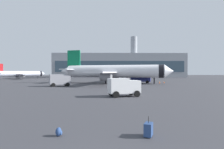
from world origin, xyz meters
TOP-DOWN VIEW (x-y plane):
  - airplane_at_gate at (1.50, 51.86)m, footprint 35.22×32.10m
  - airplane_taxiing at (-44.11, 88.67)m, footprint 20.95×19.39m
  - service_truck at (-11.95, 40.34)m, footprint 5.28×4.05m
  - fuel_truck at (9.96, 52.60)m, footprint 6.42×3.96m
  - cargo_van at (2.17, 21.35)m, footprint 4.78×3.32m
  - safety_cone_near at (17.52, 53.06)m, footprint 0.44×0.44m
  - safety_cone_mid at (10.43, 58.10)m, footprint 0.44×0.44m
  - safety_cone_far at (15.64, 51.58)m, footprint 0.44×0.44m
  - rolling_suitcase at (2.20, 5.00)m, footprint 0.62×0.75m
  - traveller_backpack at (-2.70, 5.15)m, footprint 0.36×0.40m
  - terminal_building at (7.11, 120.32)m, footprint 83.99×22.68m

SIDE VIEW (x-z plane):
  - traveller_backpack at x=-2.70m, z-range -0.01..0.47m
  - safety_cone_near at x=17.52m, z-range -0.01..0.60m
  - safety_cone_far at x=15.64m, z-range -0.01..0.74m
  - rolling_suitcase at x=2.20m, z-range -0.16..0.94m
  - safety_cone_mid at x=10.43m, z-range -0.01..0.81m
  - cargo_van at x=2.17m, z-range 0.15..2.75m
  - service_truck at x=-11.95m, z-range 0.16..3.05m
  - fuel_truck at x=9.96m, z-range 0.17..3.37m
  - airplane_taxiing at x=-44.11m, z-range -1.12..6.23m
  - airplane_at_gate at x=1.50m, z-range -1.59..8.91m
  - terminal_building at x=7.11m, z-range -5.89..21.33m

